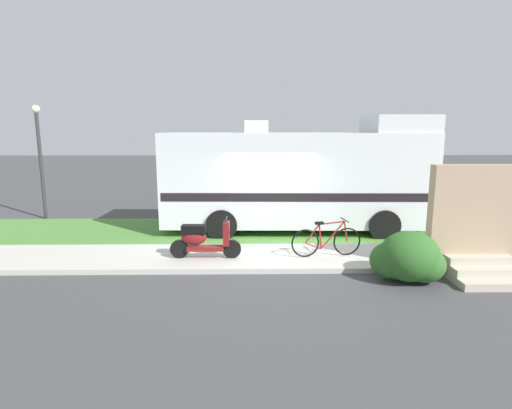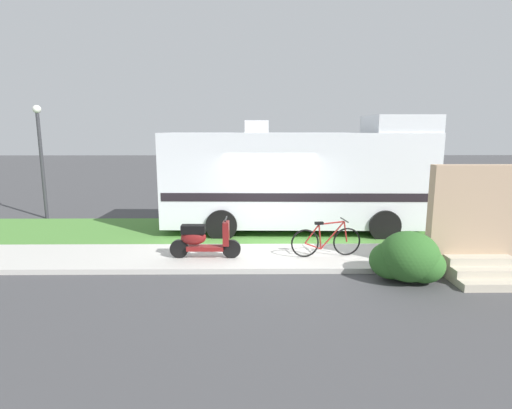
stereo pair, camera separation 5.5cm
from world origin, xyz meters
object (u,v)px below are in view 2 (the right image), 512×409
at_px(pickup_truck_near, 309,183).
at_px(bottle_green, 482,253).
at_px(bicycle, 326,241).
at_px(street_lamp_post, 41,150).
at_px(bottle_spare, 456,257).
at_px(motorhome_rv, 299,178).
at_px(scooter, 202,239).

xyz_separation_m(pickup_truck_near, bottle_green, (3.12, -7.25, -0.72)).
height_order(bicycle, bottle_green, bicycle).
distance_m(bottle_green, street_lamp_post, 13.94).
bearing_deg(bottle_green, bottle_spare, -159.19).
bearing_deg(street_lamp_post, bicycle, -28.20).
xyz_separation_m(bicycle, bottle_green, (3.68, -0.20, -0.26)).
bearing_deg(bottle_spare, bottle_green, 20.81).
xyz_separation_m(motorhome_rv, bicycle, (0.33, -2.95, -1.18)).
relative_size(bottle_spare, street_lamp_post, 0.08).
height_order(scooter, pickup_truck_near, pickup_truck_near).
bearing_deg(pickup_truck_near, bottle_green, -66.75).
distance_m(bottle_spare, street_lamp_post, 13.36).
relative_size(pickup_truck_near, bottle_spare, 19.05).
relative_size(scooter, pickup_truck_near, 0.30).
bearing_deg(bicycle, scooter, -178.19).
relative_size(motorhome_rv, bicycle, 4.65).
bearing_deg(street_lamp_post, bottle_spare, -24.11).
bearing_deg(motorhome_rv, bicycle, -83.60).
bearing_deg(scooter, bottle_spare, -3.91).
bearing_deg(scooter, bicycle, 1.81).
distance_m(bicycle, pickup_truck_near, 7.09).
height_order(motorhome_rv, pickup_truck_near, motorhome_rv).
bearing_deg(pickup_truck_near, scooter, -116.22).
relative_size(motorhome_rv, street_lamp_post, 2.02).
bearing_deg(bicycle, motorhome_rv, 96.40).
bearing_deg(street_lamp_post, bottle_green, -21.69).
bearing_deg(scooter, bottle_green, -0.94).
distance_m(bicycle, bottle_green, 3.69).
bearing_deg(bottle_green, street_lamp_post, 158.31).
bearing_deg(bottle_green, scooter, 179.06).
bearing_deg(motorhome_rv, scooter, -130.73).
distance_m(bicycle, bottle_spare, 2.96).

